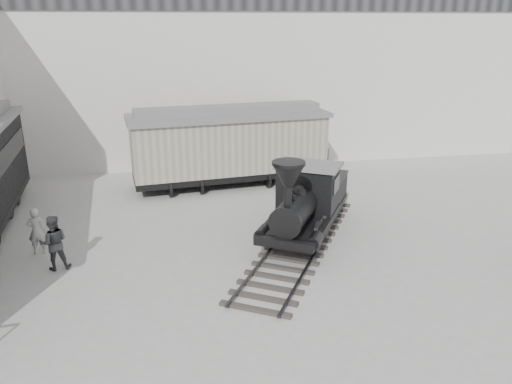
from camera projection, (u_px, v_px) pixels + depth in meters
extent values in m
plane|color=#9E9E9B|center=(300.00, 297.00, 14.33)|extent=(90.00, 90.00, 0.00)
cube|color=silver|center=(228.00, 61.00, 26.50)|extent=(34.00, 2.40, 11.00)
cube|color=#3B3531|center=(299.00, 243.00, 17.60)|extent=(6.62, 9.27, 0.17)
cube|color=#2D2D30|center=(279.00, 239.00, 17.82)|extent=(4.91, 8.26, 0.06)
cube|color=#2D2D30|center=(319.00, 245.00, 17.34)|extent=(4.91, 8.26, 0.06)
cylinder|color=black|center=(273.00, 229.00, 17.18)|extent=(0.69, 1.05, 1.14)
cylinder|color=black|center=(319.00, 235.00, 16.66)|extent=(0.69, 1.05, 1.14)
cylinder|color=black|center=(284.00, 215.00, 18.38)|extent=(0.69, 1.05, 1.14)
cylinder|color=black|center=(327.00, 221.00, 17.86)|extent=(0.69, 1.05, 1.14)
cube|color=black|center=(300.00, 221.00, 17.48)|extent=(3.68, 4.27, 0.29)
cylinder|color=black|center=(295.00, 211.00, 16.62)|extent=(2.10, 2.58, 1.04)
cylinder|color=black|center=(288.00, 197.00, 15.53)|extent=(0.37, 0.37, 0.62)
cone|color=black|center=(288.00, 176.00, 15.31)|extent=(1.36, 1.36, 0.73)
sphere|color=black|center=(299.00, 193.00, 16.83)|extent=(0.54, 0.54, 0.54)
cube|color=black|center=(308.00, 188.00, 18.01)|extent=(2.45, 2.23, 1.61)
cube|color=slate|center=(309.00, 165.00, 17.73)|extent=(2.74, 2.52, 0.08)
cube|color=black|center=(319.00, 188.00, 19.85)|extent=(2.66, 2.73, 0.93)
cylinder|color=black|center=(182.00, 181.00, 23.48)|extent=(2.09, 1.03, 0.80)
cylinder|color=black|center=(275.00, 172.00, 24.77)|extent=(2.09, 1.03, 0.80)
cube|color=black|center=(230.00, 172.00, 24.06)|extent=(9.26, 3.53, 0.30)
cube|color=gray|center=(229.00, 144.00, 23.60)|extent=(9.27, 3.63, 2.51)
cube|color=slate|center=(229.00, 115.00, 23.16)|extent=(9.61, 3.96, 0.20)
cube|color=slate|center=(229.00, 109.00, 23.07)|extent=(8.72, 2.18, 0.36)
imported|color=#B3B3AF|center=(37.00, 231.00, 16.77)|extent=(0.60, 0.40, 1.64)
imported|color=#393A3D|center=(54.00, 243.00, 15.69)|extent=(0.97, 0.81, 1.80)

